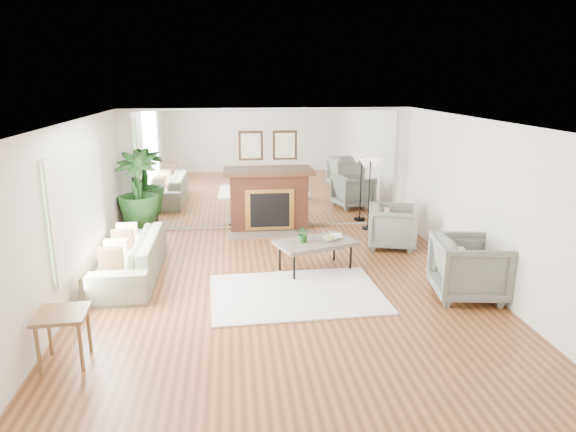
{
  "coord_description": "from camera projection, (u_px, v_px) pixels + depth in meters",
  "views": [
    {
      "loc": [
        -0.76,
        -7.06,
        3.08
      ],
      "look_at": [
        0.1,
        0.6,
        1.01
      ],
      "focal_mm": 32.0,
      "sensor_mm": 36.0,
      "label": 1
    }
  ],
  "objects": [
    {
      "name": "ground",
      "position": [
        286.0,
        292.0,
        7.66
      ],
      "size": [
        7.0,
        7.0,
        0.0
      ],
      "primitive_type": "plane",
      "color": "brown",
      "rests_on": "ground"
    },
    {
      "name": "wall_left",
      "position": [
        69.0,
        217.0,
        7.01
      ],
      "size": [
        0.02,
        7.0,
        2.5
      ],
      "primitive_type": "cube",
      "color": "white",
      "rests_on": "ground"
    },
    {
      "name": "wall_right",
      "position": [
        485.0,
        205.0,
        7.65
      ],
      "size": [
        0.02,
        7.0,
        2.5
      ],
      "primitive_type": "cube",
      "color": "white",
      "rests_on": "ground"
    },
    {
      "name": "wall_back",
      "position": [
        268.0,
        169.0,
        10.68
      ],
      "size": [
        6.0,
        0.02,
        2.5
      ],
      "primitive_type": "cube",
      "color": "white",
      "rests_on": "ground"
    },
    {
      "name": "mirror_panel",
      "position": [
        268.0,
        169.0,
        10.66
      ],
      "size": [
        5.4,
        0.04,
        2.4
      ],
      "primitive_type": "cube",
      "color": "silver",
      "rests_on": "wall_back"
    },
    {
      "name": "window_panel",
      "position": [
        78.0,
        203.0,
        7.37
      ],
      "size": [
        0.04,
        2.4,
        1.5
      ],
      "primitive_type": "cube",
      "color": "#B2E09E",
      "rests_on": "wall_left"
    },
    {
      "name": "fireplace",
      "position": [
        269.0,
        199.0,
        10.61
      ],
      "size": [
        1.85,
        0.83,
        2.05
      ],
      "color": "brown",
      "rests_on": "ground"
    },
    {
      "name": "area_rug",
      "position": [
        296.0,
        294.0,
        7.55
      ],
      "size": [
        2.57,
        1.89,
        0.03
      ],
      "primitive_type": "cube",
      "rotation": [
        0.0,
        0.0,
        0.04
      ],
      "color": "white",
      "rests_on": "ground"
    },
    {
      "name": "coffee_table",
      "position": [
        315.0,
        244.0,
        8.4
      ],
      "size": [
        1.43,
        1.12,
        0.5
      ],
      "rotation": [
        0.0,
        0.0,
        0.35
      ],
      "color": "#675B51",
      "rests_on": "ground"
    },
    {
      "name": "sofa",
      "position": [
        129.0,
        258.0,
        8.11
      ],
      "size": [
        0.91,
        2.32,
        0.68
      ],
      "primitive_type": "imported",
      "rotation": [
        0.0,
        0.0,
        -1.57
      ],
      "color": "gray",
      "rests_on": "ground"
    },
    {
      "name": "armchair_back",
      "position": [
        392.0,
        227.0,
        9.6
      ],
      "size": [
        1.06,
        1.04,
        0.79
      ],
      "primitive_type": "imported",
      "rotation": [
        0.0,
        0.0,
        1.31
      ],
      "color": "gray",
      "rests_on": "ground"
    },
    {
      "name": "armchair_front",
      "position": [
        469.0,
        268.0,
        7.37
      ],
      "size": [
        1.1,
        1.08,
        0.89
      ],
      "primitive_type": "imported",
      "rotation": [
        0.0,
        0.0,
        1.43
      ],
      "color": "gray",
      "rests_on": "ground"
    },
    {
      "name": "side_table",
      "position": [
        62.0,
        321.0,
        5.61
      ],
      "size": [
        0.57,
        0.57,
        0.61
      ],
      "rotation": [
        0.0,
        0.0,
        0.06
      ],
      "color": "brown",
      "rests_on": "ground"
    },
    {
      "name": "potted_ficus",
      "position": [
        138.0,
        192.0,
        10.05
      ],
      "size": [
        0.89,
        0.89,
        1.72
      ],
      "color": "#2A231E",
      "rests_on": "ground"
    },
    {
      "name": "floor_lamp",
      "position": [
        370.0,
        169.0,
        10.52
      ],
      "size": [
        0.49,
        0.27,
        1.49
      ],
      "color": "black",
      "rests_on": "ground"
    },
    {
      "name": "tabletop_plant",
      "position": [
        303.0,
        234.0,
        8.32
      ],
      "size": [
        0.28,
        0.25,
        0.28
      ],
      "primitive_type": "imported",
      "rotation": [
        0.0,
        0.0,
        -0.11
      ],
      "color": "#245720",
      "rests_on": "coffee_table"
    },
    {
      "name": "fruit_bowl",
      "position": [
        330.0,
        239.0,
        8.43
      ],
      "size": [
        0.24,
        0.24,
        0.06
      ],
      "primitive_type": "imported",
      "rotation": [
        0.0,
        0.0,
        -0.02
      ],
      "color": "brown",
      "rests_on": "coffee_table"
    },
    {
      "name": "book",
      "position": [
        331.0,
        236.0,
        8.64
      ],
      "size": [
        0.21,
        0.27,
        0.02
      ],
      "primitive_type": "imported",
      "rotation": [
        0.0,
        0.0,
        -0.07
      ],
      "color": "brown",
      "rests_on": "coffee_table"
    }
  ]
}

